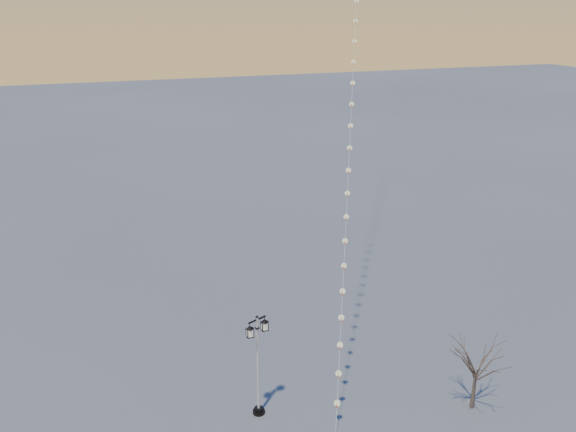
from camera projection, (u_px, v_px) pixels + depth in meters
name	position (u px, v px, depth m)	size (l,w,h in m)	color
ground	(340.00, 427.00, 29.80)	(300.00, 300.00, 0.00)	#595B5A
street_lamp	(258.00, 361.00, 29.80)	(1.35, 0.85, 5.60)	black
bare_tree	(477.00, 363.00, 30.43)	(2.28, 2.28, 3.78)	brown
kite_train	(356.00, 4.00, 39.72)	(17.27, 33.28, 39.61)	black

